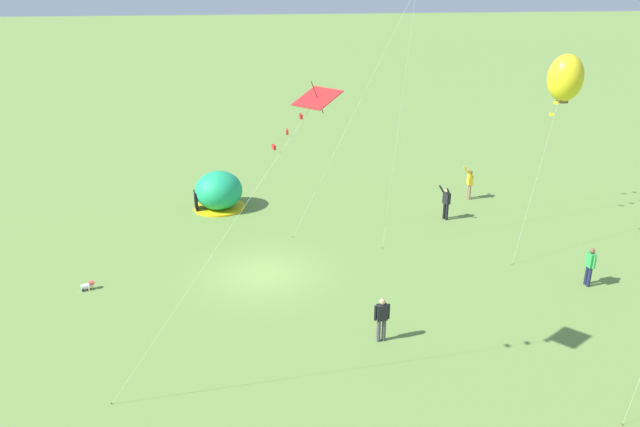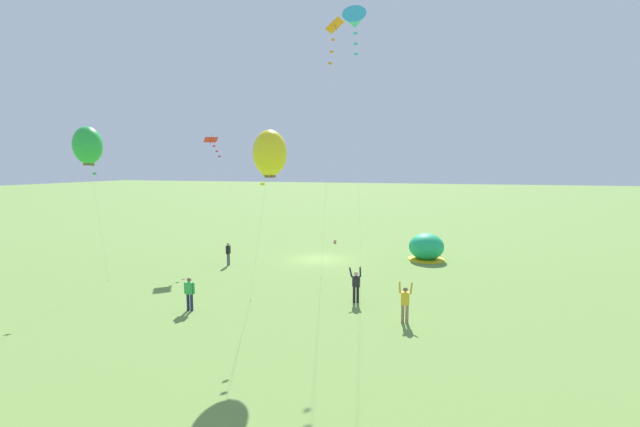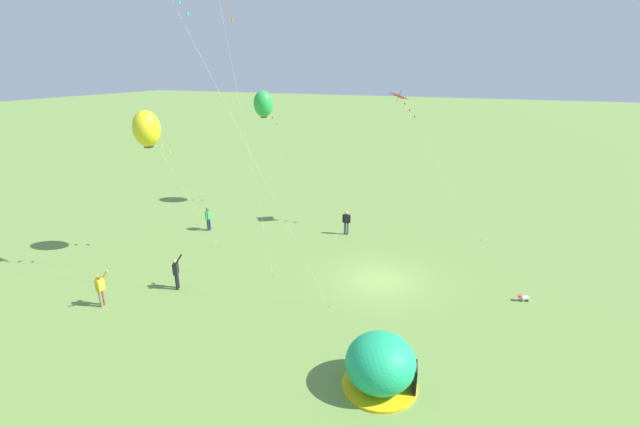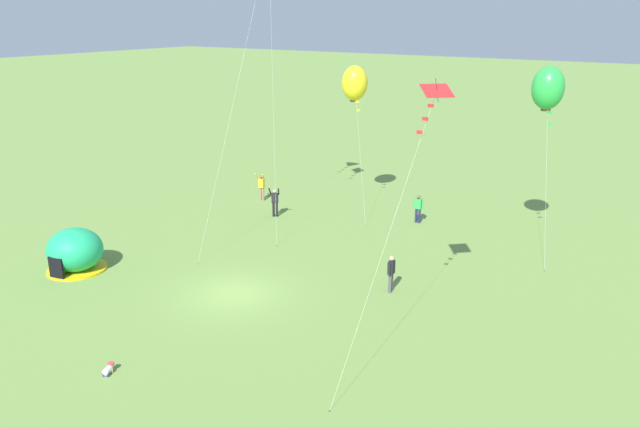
% 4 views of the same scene
% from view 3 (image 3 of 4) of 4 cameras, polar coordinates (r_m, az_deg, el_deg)
% --- Properties ---
extents(ground_plane, '(300.00, 300.00, 0.00)m').
position_cam_3_polar(ground_plane, '(24.50, 8.04, -8.74)').
color(ground_plane, olive).
extents(popup_tent, '(2.81, 2.81, 2.10)m').
position_cam_3_polar(popup_tent, '(16.81, 8.08, -19.21)').
color(popup_tent, '#1EAD6B').
rests_on(popup_tent, ground).
extents(toddler_crawling, '(0.37, 0.55, 0.32)m').
position_cam_3_polar(toddler_crawling, '(24.50, 25.47, -10.10)').
color(toddler_crawling, white).
rests_on(toddler_crawling, ground).
extents(person_watching_sky, '(0.59, 0.26, 1.72)m').
position_cam_3_polar(person_watching_sky, '(31.94, -14.69, -0.54)').
color(person_watching_sky, '#1E2347').
rests_on(person_watching_sky, ground).
extents(person_strolling, '(0.29, 0.59, 1.72)m').
position_cam_3_polar(person_strolling, '(30.19, 3.54, -1.07)').
color(person_strolling, '#4C4C51').
rests_on(person_strolling, ground).
extents(person_flying_kite, '(0.72, 0.63, 1.89)m').
position_cam_3_polar(person_flying_kite, '(24.16, -18.62, -7.38)').
color(person_flying_kite, black).
rests_on(person_flying_kite, ground).
extents(person_arms_raised, '(0.68, 0.49, 1.89)m').
position_cam_3_polar(person_arms_raised, '(23.95, -27.21, -8.84)').
color(person_arms_raised, '#8C7251').
rests_on(person_arms_raised, ground).
extents(kite_green, '(2.14, 3.17, 9.53)m').
position_cam_3_polar(kite_green, '(35.51, -7.56, 14.29)').
color(kite_green, silver).
rests_on(kite_green, ground).
extents(kite_red, '(1.38, 7.08, 9.84)m').
position_cam_3_polar(kite_red, '(30.35, 10.84, 14.60)').
color(kite_red, silver).
rests_on(kite_red, ground).
extents(kite_yellow, '(3.16, 3.33, 8.98)m').
position_cam_3_polar(kite_yellow, '(27.07, -22.12, 10.42)').
color(kite_yellow, silver).
rests_on(kite_yellow, ground).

